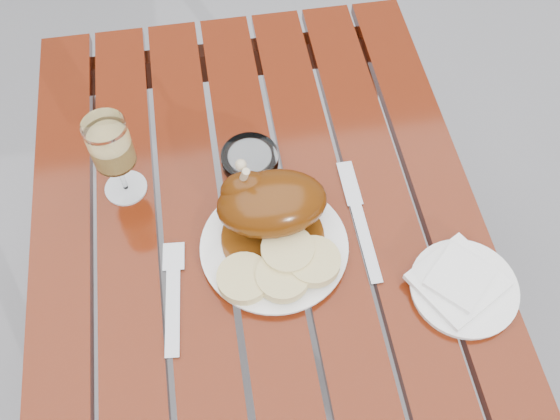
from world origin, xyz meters
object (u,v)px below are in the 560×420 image
object	(u,v)px
table	(267,331)
ashtray	(250,159)
wine_glass	(115,159)
dinner_plate	(274,247)
side_plate	(464,288)

from	to	relation	value
table	ashtray	bearing A→B (deg)	88.63
ashtray	wine_glass	bearing A→B (deg)	-175.06
table	ashtray	size ratio (longest dim) A/B	11.12
wine_glass	dinner_plate	bearing A→B (deg)	-34.41
table	ashtray	distance (m)	0.43
wine_glass	ashtray	bearing A→B (deg)	4.94
table	wine_glass	world-z (taller)	wine_glass
wine_glass	ashtray	world-z (taller)	wine_glass
dinner_plate	ashtray	bearing A→B (deg)	94.71
side_plate	ashtray	world-z (taller)	ashtray
dinner_plate	side_plate	size ratio (longest dim) A/B	1.42
ashtray	dinner_plate	bearing A→B (deg)	-85.29
table	wine_glass	bearing A→B (deg)	143.28
table	ashtray	world-z (taller)	ashtray
wine_glass	side_plate	world-z (taller)	wine_glass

